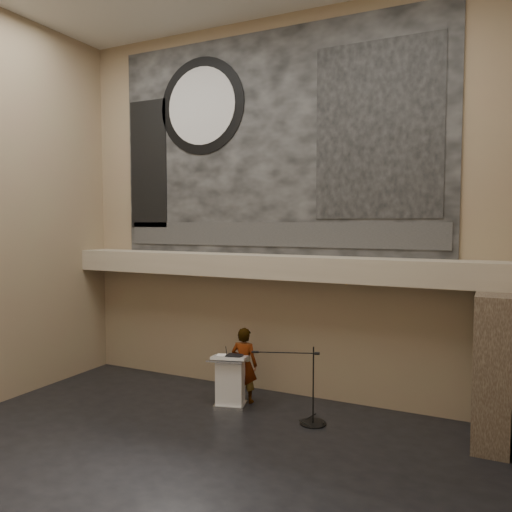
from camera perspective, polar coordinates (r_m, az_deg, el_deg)
The scene contains 17 objects.
floor at distance 8.85m, azimuth -9.80°, elevation -22.51°, with size 10.00×10.00×0.00m, color black.
wall_back at distance 11.42m, azimuth 1.75°, elevation 5.51°, with size 10.00×0.02×8.50m, color #8F735B.
soffit at distance 11.09m, azimuth 0.90°, elevation -1.16°, with size 10.00×0.80×0.50m, color tan.
sprinkler_left at distance 11.84m, azimuth -6.25°, elevation -2.23°, with size 0.04×0.04×0.06m, color #B2893D.
sprinkler_right at distance 10.42m, azimuth 10.31°, elevation -3.10°, with size 0.04×0.04×0.06m, color #B2893D.
banner at distance 11.53m, azimuth 1.71°, elevation 12.74°, with size 8.00×0.05×5.00m, color black.
banner_text_strip at distance 11.35m, azimuth 1.60°, elevation 2.49°, with size 7.76×0.02×0.55m, color #2E2E2E.
banner_clock_rim at distance 12.51m, azimuth -6.24°, elevation 16.67°, with size 2.30×2.30×0.02m, color black.
banner_clock_face at distance 12.50m, azimuth -6.29°, elevation 16.69°, with size 1.84×1.84×0.02m, color silver.
banner_building_print at distance 10.76m, azimuth 13.72°, elevation 13.81°, with size 2.60×0.02×3.60m, color black.
banner_brick_print at distance 13.20m, azimuth -12.20°, elevation 10.21°, with size 1.10×0.02×3.20m, color black.
stone_pier at distance 9.91m, azimuth 25.39°, elevation -11.55°, with size 0.60×1.40×2.70m, color #433529.
lectern at distance 10.92m, azimuth -2.96°, elevation -14.11°, with size 0.83×0.68×1.14m.
binder at distance 10.71m, azimuth -2.50°, elevation -11.32°, with size 0.33×0.26×0.04m, color black.
papers at distance 10.80m, azimuth -3.95°, elevation -11.29°, with size 0.23×0.31×0.01m, color white.
speaker_person at distance 11.12m, azimuth -1.36°, elevation -12.32°, with size 0.60×0.39×1.64m, color silver.
mic_stand at distance 10.23m, azimuth 6.29°, elevation -17.36°, with size 1.39×0.69×1.52m.
Camera 1 is at (4.65, -6.43, 3.92)m, focal length 35.00 mm.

